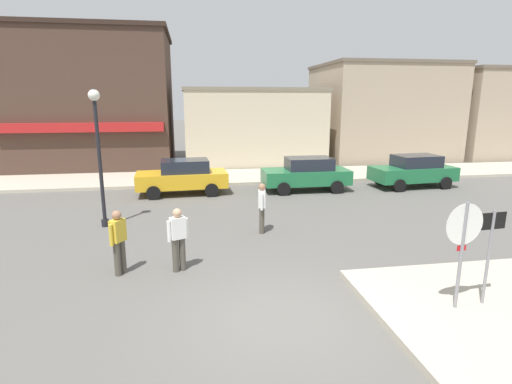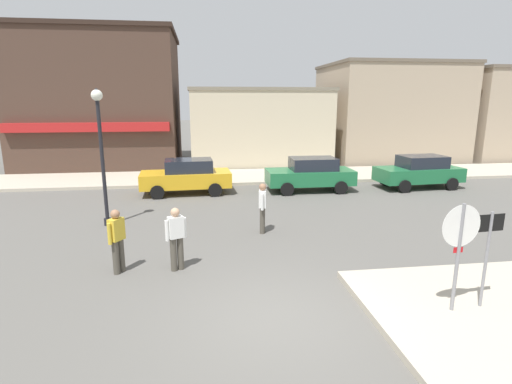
{
  "view_description": "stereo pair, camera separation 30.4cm",
  "coord_description": "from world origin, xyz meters",
  "px_view_note": "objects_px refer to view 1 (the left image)",
  "views": [
    {
      "loc": [
        -1.65,
        -6.87,
        4.16
      ],
      "look_at": [
        0.19,
        4.5,
        1.5
      ],
      "focal_mm": 28.0,
      "sensor_mm": 36.0,
      "label": 1
    },
    {
      "loc": [
        -1.35,
        -6.91,
        4.16
      ],
      "look_at": [
        0.19,
        4.5,
        1.5
      ],
      "focal_mm": 28.0,
      "sensor_mm": 36.0,
      "label": 2
    }
  ],
  "objects_px": {
    "stop_sign": "(463,242)",
    "lamp_post": "(98,138)",
    "parked_car_third": "(413,171)",
    "pedestrian_kerb_side": "(262,206)",
    "parked_car_second": "(306,173)",
    "one_way_sign": "(489,248)",
    "parked_car_nearest": "(183,176)",
    "pedestrian_crossing_far": "(178,238)",
    "pedestrian_crossing_near": "(119,240)"
  },
  "relations": [
    {
      "from": "stop_sign",
      "to": "lamp_post",
      "type": "relative_size",
      "value": 0.51
    },
    {
      "from": "parked_car_third",
      "to": "pedestrian_kerb_side",
      "type": "xyz_separation_m",
      "value": [
        -8.5,
        -5.65,
        0.06
      ]
    },
    {
      "from": "lamp_post",
      "to": "parked_car_second",
      "type": "bearing_deg",
      "value": 27.18
    },
    {
      "from": "one_way_sign",
      "to": "lamp_post",
      "type": "relative_size",
      "value": 0.46
    },
    {
      "from": "parked_car_third",
      "to": "pedestrian_kerb_side",
      "type": "distance_m",
      "value": 10.21
    },
    {
      "from": "parked_car_nearest",
      "to": "parked_car_second",
      "type": "relative_size",
      "value": 1.02
    },
    {
      "from": "parked_car_nearest",
      "to": "pedestrian_kerb_side",
      "type": "height_order",
      "value": "pedestrian_kerb_side"
    },
    {
      "from": "parked_car_second",
      "to": "pedestrian_kerb_side",
      "type": "relative_size",
      "value": 2.49
    },
    {
      "from": "parked_car_nearest",
      "to": "pedestrian_crossing_far",
      "type": "bearing_deg",
      "value": -89.73
    },
    {
      "from": "pedestrian_crossing_near",
      "to": "pedestrian_kerb_side",
      "type": "relative_size",
      "value": 1.0
    },
    {
      "from": "parked_car_nearest",
      "to": "pedestrian_crossing_far",
      "type": "height_order",
      "value": "pedestrian_crossing_far"
    },
    {
      "from": "one_way_sign",
      "to": "pedestrian_kerb_side",
      "type": "height_order",
      "value": "one_way_sign"
    },
    {
      "from": "lamp_post",
      "to": "parked_car_nearest",
      "type": "height_order",
      "value": "lamp_post"
    },
    {
      "from": "parked_car_nearest",
      "to": "parked_car_second",
      "type": "bearing_deg",
      "value": -2.11
    },
    {
      "from": "parked_car_nearest",
      "to": "pedestrian_crossing_near",
      "type": "xyz_separation_m",
      "value": [
        -1.37,
        -8.46,
        0.06
      ]
    },
    {
      "from": "stop_sign",
      "to": "parked_car_third",
      "type": "bearing_deg",
      "value": 63.48
    },
    {
      "from": "pedestrian_kerb_side",
      "to": "parked_car_third",
      "type": "bearing_deg",
      "value": 33.61
    },
    {
      "from": "lamp_post",
      "to": "pedestrian_kerb_side",
      "type": "height_order",
      "value": "lamp_post"
    },
    {
      "from": "parked_car_third",
      "to": "pedestrian_kerb_side",
      "type": "relative_size",
      "value": 2.56
    },
    {
      "from": "lamp_post",
      "to": "pedestrian_crossing_near",
      "type": "xyz_separation_m",
      "value": [
        1.15,
        -4.02,
        -2.09
      ]
    },
    {
      "from": "one_way_sign",
      "to": "parked_car_nearest",
      "type": "height_order",
      "value": "one_way_sign"
    },
    {
      "from": "stop_sign",
      "to": "parked_car_second",
      "type": "xyz_separation_m",
      "value": [
        0.21,
        11.25,
        -0.71
      ]
    },
    {
      "from": "lamp_post",
      "to": "pedestrian_crossing_far",
      "type": "height_order",
      "value": "lamp_post"
    },
    {
      "from": "one_way_sign",
      "to": "parked_car_second",
      "type": "distance_m",
      "value": 11.21
    },
    {
      "from": "parked_car_third",
      "to": "pedestrian_crossing_near",
      "type": "height_order",
      "value": "pedestrian_crossing_near"
    },
    {
      "from": "pedestrian_crossing_far",
      "to": "parked_car_second",
      "type": "bearing_deg",
      "value": 55.6
    },
    {
      "from": "lamp_post",
      "to": "pedestrian_kerb_side",
      "type": "bearing_deg",
      "value": -16.14
    },
    {
      "from": "parked_car_third",
      "to": "pedestrian_crossing_near",
      "type": "distance_m",
      "value": 14.91
    },
    {
      "from": "lamp_post",
      "to": "parked_car_second",
      "type": "relative_size",
      "value": 1.13
    },
    {
      "from": "lamp_post",
      "to": "pedestrian_kerb_side",
      "type": "distance_m",
      "value": 5.71
    },
    {
      "from": "pedestrian_crossing_near",
      "to": "pedestrian_kerb_side",
      "type": "distance_m",
      "value": 4.7
    },
    {
      "from": "stop_sign",
      "to": "parked_car_second",
      "type": "bearing_deg",
      "value": 88.93
    },
    {
      "from": "parked_car_nearest",
      "to": "stop_sign",
      "type": "bearing_deg",
      "value": -64.39
    },
    {
      "from": "one_way_sign",
      "to": "parked_car_nearest",
      "type": "distance_m",
      "value": 12.96
    },
    {
      "from": "stop_sign",
      "to": "parked_car_third",
      "type": "distance_m",
      "value": 12.54
    },
    {
      "from": "pedestrian_crossing_near",
      "to": "parked_car_second",
      "type": "bearing_deg",
      "value": 49.37
    },
    {
      "from": "one_way_sign",
      "to": "pedestrian_kerb_side",
      "type": "relative_size",
      "value": 1.3
    },
    {
      "from": "parked_car_third",
      "to": "one_way_sign",
      "type": "bearing_deg",
      "value": -113.9
    },
    {
      "from": "one_way_sign",
      "to": "parked_car_third",
      "type": "height_order",
      "value": "one_way_sign"
    },
    {
      "from": "one_way_sign",
      "to": "pedestrian_crossing_far",
      "type": "xyz_separation_m",
      "value": [
        -6.11,
        2.91,
        -0.46
      ]
    },
    {
      "from": "pedestrian_kerb_side",
      "to": "one_way_sign",
      "type": "bearing_deg",
      "value": -56.99
    },
    {
      "from": "parked_car_second",
      "to": "parked_car_third",
      "type": "relative_size",
      "value": 0.97
    },
    {
      "from": "stop_sign",
      "to": "pedestrian_crossing_far",
      "type": "height_order",
      "value": "stop_sign"
    },
    {
      "from": "parked_car_second",
      "to": "pedestrian_crossing_near",
      "type": "relative_size",
      "value": 2.49
    },
    {
      "from": "parked_car_second",
      "to": "parked_car_third",
      "type": "height_order",
      "value": "same"
    },
    {
      "from": "one_way_sign",
      "to": "pedestrian_crossing_near",
      "type": "distance_m",
      "value": 8.09
    },
    {
      "from": "stop_sign",
      "to": "parked_car_third",
      "type": "xyz_separation_m",
      "value": [
        5.59,
        11.2,
        -0.71
      ]
    },
    {
      "from": "pedestrian_crossing_far",
      "to": "pedestrian_kerb_side",
      "type": "bearing_deg",
      "value": 45.33
    },
    {
      "from": "parked_car_third",
      "to": "pedestrian_kerb_side",
      "type": "height_order",
      "value": "pedestrian_kerb_side"
    },
    {
      "from": "stop_sign",
      "to": "pedestrian_crossing_near",
      "type": "height_order",
      "value": "stop_sign"
    }
  ]
}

